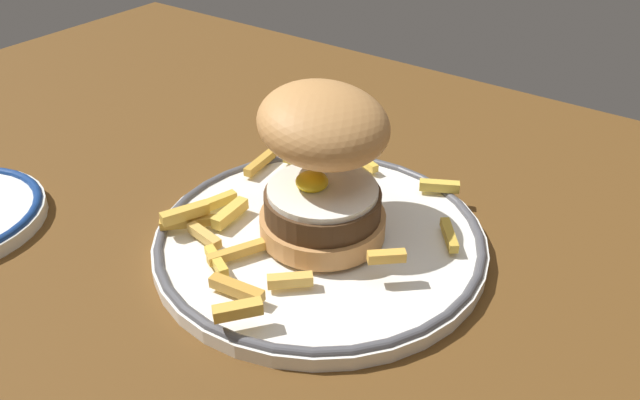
% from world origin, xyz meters
% --- Properties ---
extents(ground_plane, '(1.41, 0.87, 0.04)m').
position_xyz_m(ground_plane, '(0.00, 0.00, -0.02)').
color(ground_plane, brown).
extents(dinner_plate, '(0.27, 0.27, 0.02)m').
position_xyz_m(dinner_plate, '(-0.05, 0.03, 0.01)').
color(dinner_plate, white).
rests_on(dinner_plate, ground_plane).
extents(burger, '(0.12, 0.13, 0.12)m').
position_xyz_m(burger, '(-0.05, 0.04, 0.08)').
color(burger, tan).
rests_on(burger, dinner_plate).
extents(fries_pile, '(0.22, 0.26, 0.02)m').
position_xyz_m(fries_pile, '(-0.08, 0.02, 0.02)').
color(fries_pile, gold).
rests_on(fries_pile, dinner_plate).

